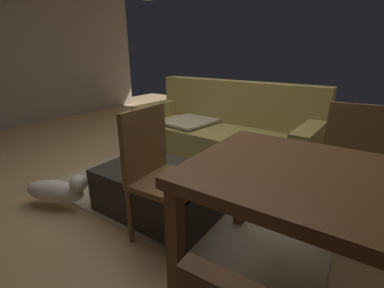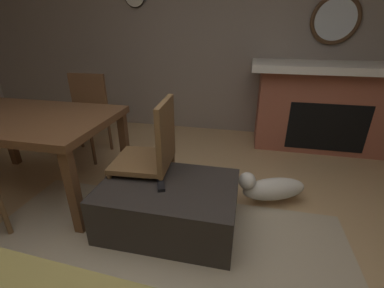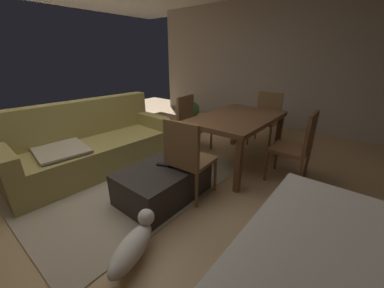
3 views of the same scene
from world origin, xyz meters
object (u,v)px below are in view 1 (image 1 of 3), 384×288
Objects in this scene: tv_remote at (165,169)px; small_dog at (58,190)px; dining_table at (347,196)px; dining_chair_north at (354,162)px; ottoman_coffee_table at (160,191)px; dining_chair_west at (158,167)px; couch at (224,134)px.

tv_remote is 0.27× the size of small_dog.
dining_chair_north is (-0.01, 0.86, -0.13)m from dining_table.
dining_chair_west is at bearing -49.24° from ottoman_coffee_table.
dining_table is 1.14m from dining_chair_west.
dining_table is at bearing -8.83° from ottoman_coffee_table.
ottoman_coffee_table is at bearing -153.36° from dining_chair_north.
couch reaches higher than ottoman_coffee_table.
dining_chair_west is at bearing -179.67° from dining_table.
tv_remote is at bearing -83.29° from couch.
small_dog is at bearing -149.56° from ottoman_coffee_table.
dining_table is at bearing -89.41° from dining_chair_north.
dining_table reaches higher than ottoman_coffee_table.
dining_chair_north reaches higher than dining_table.
dining_chair_north is at bearing 26.64° from ottoman_coffee_table.
dining_table is at bearing 6.73° from small_dog.
ottoman_coffee_table is 6.16× the size of tv_remote.
dining_chair_west is (0.18, -0.21, 0.34)m from ottoman_coffee_table.
dining_chair_north is at bearing -25.71° from couch.
ottoman_coffee_table is 0.44m from dining_chair_west.
small_dog is (-0.94, -0.24, -0.36)m from dining_chair_west.
ottoman_coffee_table is 1.50m from dining_chair_north.
small_dog is at bearing -110.17° from couch.
dining_table is at bearing 0.33° from dining_chair_west.
ottoman_coffee_table is 0.67× the size of dining_table.
dining_table is (1.31, -0.20, 0.47)m from ottoman_coffee_table.
couch reaches higher than dining_chair_west.
ottoman_coffee_table is 1.66× the size of small_dog.
couch is 2.27× the size of ottoman_coffee_table.
small_dog is at bearing -170.47° from tv_remote.
dining_chair_north is at bearing 5.41° from tv_remote.
dining_chair_west reaches higher than dining_table.
tv_remote reaches higher than small_dog.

